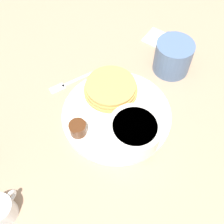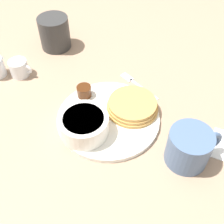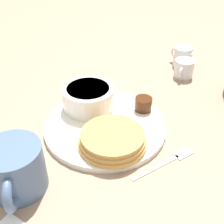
{
  "view_description": "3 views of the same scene",
  "coord_description": "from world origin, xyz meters",
  "px_view_note": "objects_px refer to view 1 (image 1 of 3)",
  "views": [
    {
      "loc": [
        0.16,
        -0.32,
        0.56
      ],
      "look_at": [
        -0.0,
        -0.02,
        0.04
      ],
      "focal_mm": 45.0,
      "sensor_mm": 36.0,
      "label": 1
    },
    {
      "loc": [
        0.44,
        0.15,
        0.54
      ],
      "look_at": [
        0.01,
        0.01,
        0.05
      ],
      "focal_mm": 45.0,
      "sensor_mm": 36.0,
      "label": 2
    },
    {
      "loc": [
        -0.23,
        0.41,
        0.38
      ],
      "look_at": [
        -0.01,
        -0.02,
        0.03
      ],
      "focal_mm": 45.0,
      "sensor_mm": 36.0,
      "label": 3
    }
  ],
  "objects_px": {
    "plate": "(117,114)",
    "bowl": "(134,131)",
    "creamer_pitcher_near": "(1,210)",
    "fork": "(69,83)",
    "coffee_mug": "(173,56)"
  },
  "relations": [
    {
      "from": "bowl",
      "to": "creamer_pitcher_near",
      "type": "distance_m",
      "value": 0.3
    },
    {
      "from": "creamer_pitcher_near",
      "to": "fork",
      "type": "bearing_deg",
      "value": 101.82
    },
    {
      "from": "coffee_mug",
      "to": "fork",
      "type": "distance_m",
      "value": 0.27
    },
    {
      "from": "plate",
      "to": "coffee_mug",
      "type": "distance_m",
      "value": 0.21
    },
    {
      "from": "creamer_pitcher_near",
      "to": "fork",
      "type": "distance_m",
      "value": 0.34
    },
    {
      "from": "bowl",
      "to": "creamer_pitcher_near",
      "type": "xyz_separation_m",
      "value": [
        -0.15,
        -0.26,
        -0.01
      ]
    },
    {
      "from": "plate",
      "to": "bowl",
      "type": "distance_m",
      "value": 0.08
    },
    {
      "from": "coffee_mug",
      "to": "plate",
      "type": "bearing_deg",
      "value": -104.67
    },
    {
      "from": "bowl",
      "to": "coffee_mug",
      "type": "distance_m",
      "value": 0.24
    },
    {
      "from": "bowl",
      "to": "fork",
      "type": "relative_size",
      "value": 0.91
    },
    {
      "from": "bowl",
      "to": "coffee_mug",
      "type": "xyz_separation_m",
      "value": [
        -0.01,
        0.24,
        0.0
      ]
    },
    {
      "from": "creamer_pitcher_near",
      "to": "bowl",
      "type": "bearing_deg",
      "value": 60.7
    },
    {
      "from": "coffee_mug",
      "to": "bowl",
      "type": "bearing_deg",
      "value": -87.71
    },
    {
      "from": "creamer_pitcher_near",
      "to": "fork",
      "type": "height_order",
      "value": "creamer_pitcher_near"
    },
    {
      "from": "plate",
      "to": "fork",
      "type": "distance_m",
      "value": 0.16
    }
  ]
}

